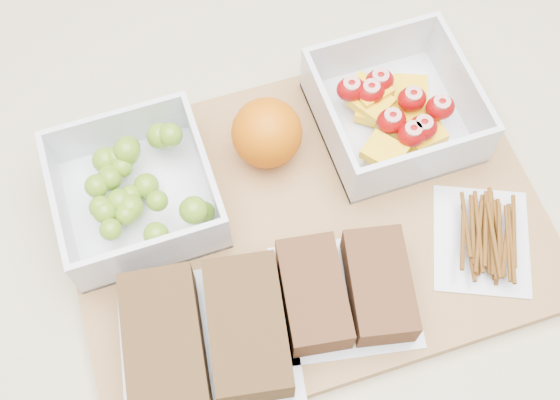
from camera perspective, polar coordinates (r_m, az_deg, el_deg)
The scene contains 9 objects.
ground at distance 1.52m, azimuth 0.42°, elevation -14.84°, with size 4.00×4.00×0.00m, color gray.
counter at distance 1.08m, azimuth 0.58°, elevation -10.34°, with size 1.20×0.90×0.90m, color beige.
cutting_board at distance 0.64m, azimuth 2.07°, elevation -1.71°, with size 0.42×0.30×0.02m, color #A27543.
grape_container at distance 0.63m, azimuth -11.55°, elevation 0.84°, with size 0.14×0.14×0.06m.
fruit_container at distance 0.67m, azimuth 9.27°, elevation 7.19°, with size 0.14×0.14×0.06m.
orange at distance 0.64m, azimuth -1.07°, elevation 5.47°, with size 0.07×0.07×0.07m, color #D26004.
sandwich_bag_left at distance 0.58m, azimuth -6.01°, elevation -10.86°, with size 0.16×0.15×0.04m.
sandwich_bag_center at distance 0.59m, azimuth 5.40°, elevation -7.32°, with size 0.14×0.13×0.04m.
pretzel_bag at distance 0.64m, azimuth 16.25°, elevation -2.82°, with size 0.12×0.13×0.02m.
Camera 1 is at (-0.10, -0.27, 1.49)m, focal length 45.00 mm.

